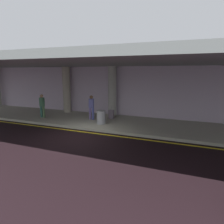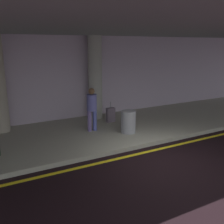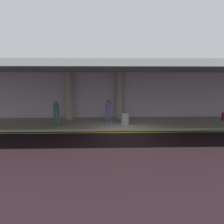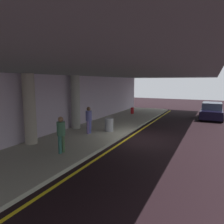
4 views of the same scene
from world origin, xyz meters
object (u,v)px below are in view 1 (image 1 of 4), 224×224
(support_column_center, at_px, (112,92))
(traveler_with_luggage, at_px, (42,104))
(support_column_left_mid, at_px, (67,90))
(suitcase_upright_primary, at_px, (111,114))
(trash_bin_steel, at_px, (101,117))
(person_waiting_for_ride, at_px, (91,106))

(support_column_center, relative_size, traveler_with_luggage, 2.17)
(support_column_left_mid, distance_m, suitcase_upright_primary, 4.64)
(support_column_left_mid, bearing_deg, support_column_center, 0.00)
(support_column_left_mid, xyz_separation_m, suitcase_upright_primary, (4.29, -0.91, -1.51))
(support_column_center, relative_size, trash_bin_steel, 4.29)
(trash_bin_steel, bearing_deg, support_column_center, 95.34)
(person_waiting_for_ride, xyz_separation_m, trash_bin_steel, (1.13, -0.84, -0.54))
(traveler_with_luggage, height_order, person_waiting_for_ride, same)
(traveler_with_luggage, distance_m, trash_bin_steel, 4.74)
(traveler_with_luggage, relative_size, person_waiting_for_ride, 1.00)
(support_column_left_mid, bearing_deg, traveler_with_luggage, -101.19)
(suitcase_upright_primary, xyz_separation_m, trash_bin_steel, (-0.06, -1.56, 0.11))
(support_column_left_mid, xyz_separation_m, person_waiting_for_ride, (3.10, -1.62, -0.86))
(person_waiting_for_ride, distance_m, suitcase_upright_primary, 1.53)
(traveler_with_luggage, xyz_separation_m, trash_bin_steel, (4.71, -0.05, -0.54))
(support_column_left_mid, xyz_separation_m, trash_bin_steel, (4.23, -2.46, -1.40))
(suitcase_upright_primary, bearing_deg, person_waiting_for_ride, -121.94)
(support_column_left_mid, relative_size, trash_bin_steel, 4.29)
(suitcase_upright_primary, bearing_deg, trash_bin_steel, -65.33)
(traveler_with_luggage, bearing_deg, person_waiting_for_ride, 105.60)
(traveler_with_luggage, bearing_deg, support_column_center, 121.49)
(support_column_left_mid, height_order, suitcase_upright_primary, support_column_left_mid)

